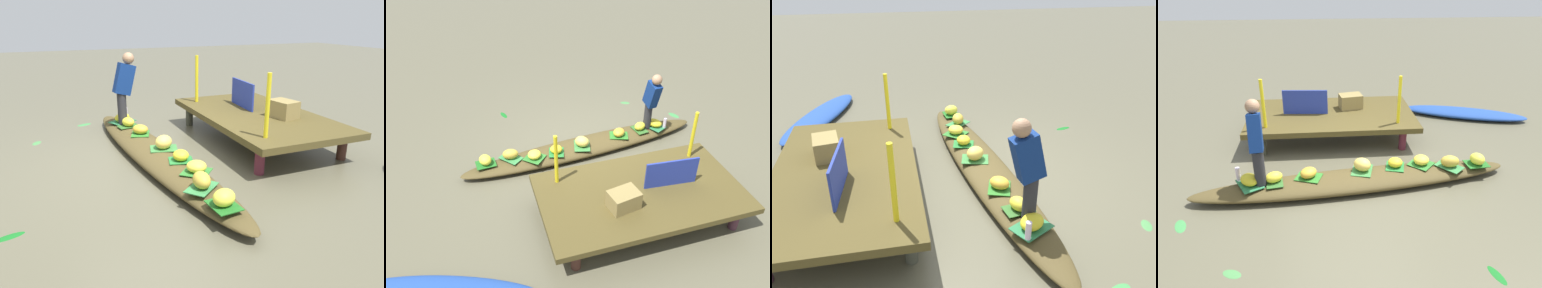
% 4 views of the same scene
% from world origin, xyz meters
% --- Properties ---
extents(canal_water, '(40.00, 40.00, 0.00)m').
position_xyz_m(canal_water, '(0.00, 0.00, 0.00)').
color(canal_water, brown).
rests_on(canal_water, ground).
extents(dock_platform, '(3.20, 1.80, 0.48)m').
position_xyz_m(dock_platform, '(-0.29, 1.91, 0.42)').
color(dock_platform, '#4D411F').
rests_on(dock_platform, ground).
extents(vendor_boat, '(4.96, 1.21, 0.22)m').
position_xyz_m(vendor_boat, '(0.00, 0.00, 0.11)').
color(vendor_boat, '#4E4121').
rests_on(vendor_boat, ground).
extents(moored_boat, '(2.74, 1.49, 0.17)m').
position_xyz_m(moored_boat, '(2.73, 2.65, 0.09)').
color(moored_boat, '#204496').
rests_on(moored_boat, ground).
extents(leaf_mat_0, '(0.47, 0.47, 0.01)m').
position_xyz_m(leaf_mat_0, '(1.07, 0.23, 0.22)').
color(leaf_mat_0, '#2D752B').
rests_on(leaf_mat_0, vendor_boat).
extents(banana_bunch_0, '(0.35, 0.35, 0.15)m').
position_xyz_m(banana_bunch_0, '(1.07, 0.23, 0.30)').
color(banana_bunch_0, yellow).
rests_on(banana_bunch_0, vendor_boat).
extents(leaf_mat_1, '(0.44, 0.39, 0.01)m').
position_xyz_m(leaf_mat_1, '(-0.72, -0.02, 0.22)').
color(leaf_mat_1, '#2D7726').
rests_on(leaf_mat_1, vendor_boat).
extents(banana_bunch_1, '(0.34, 0.34, 0.15)m').
position_xyz_m(banana_bunch_1, '(-0.72, -0.02, 0.30)').
color(banana_bunch_1, gold).
rests_on(banana_bunch_1, vendor_boat).
extents(leaf_mat_2, '(0.47, 0.52, 0.01)m').
position_xyz_m(leaf_mat_2, '(-1.57, -0.13, 0.22)').
color(leaf_mat_2, '#297244').
rests_on(leaf_mat_2, vendor_boat).
extents(banana_bunch_2, '(0.37, 0.39, 0.15)m').
position_xyz_m(banana_bunch_2, '(-1.57, -0.13, 0.30)').
color(banana_bunch_2, gold).
rests_on(banana_bunch_2, vendor_boat).
extents(leaf_mat_3, '(0.39, 0.45, 0.01)m').
position_xyz_m(leaf_mat_3, '(0.11, 0.11, 0.22)').
color(leaf_mat_3, '#397E3B').
rests_on(leaf_mat_3, vendor_boat).
extents(banana_bunch_3, '(0.36, 0.36, 0.20)m').
position_xyz_m(banana_bunch_3, '(0.11, 0.11, 0.32)').
color(banana_bunch_3, '#F7D256').
rests_on(banana_bunch_3, vendor_boat).
extents(leaf_mat_4, '(0.46, 0.48, 0.01)m').
position_xyz_m(leaf_mat_4, '(1.50, 0.11, 0.22)').
color(leaf_mat_4, '#368242').
rests_on(leaf_mat_4, vendor_boat).
extents(banana_bunch_4, '(0.31, 0.23, 0.19)m').
position_xyz_m(banana_bunch_4, '(1.50, 0.11, 0.31)').
color(banana_bunch_4, gold).
rests_on(banana_bunch_4, vendor_boat).
extents(leaf_mat_5, '(0.29, 0.38, 0.01)m').
position_xyz_m(leaf_mat_5, '(-1.22, -0.10, 0.22)').
color(leaf_mat_5, '#316428').
rests_on(leaf_mat_5, vendor_boat).
extents(banana_bunch_5, '(0.30, 0.27, 0.16)m').
position_xyz_m(banana_bunch_5, '(-1.22, -0.10, 0.30)').
color(banana_bunch_5, yellow).
rests_on(banana_bunch_5, vendor_boat).
extents(leaf_mat_6, '(0.35, 0.38, 0.01)m').
position_xyz_m(leaf_mat_6, '(0.64, 0.18, 0.22)').
color(leaf_mat_6, '#257731').
rests_on(leaf_mat_6, vendor_boat).
extents(banana_bunch_6, '(0.25, 0.24, 0.15)m').
position_xyz_m(banana_bunch_6, '(0.64, 0.18, 0.30)').
color(banana_bunch_6, yellow).
rests_on(banana_bunch_6, vendor_boat).
extents(leaf_mat_7, '(0.37, 0.30, 0.01)m').
position_xyz_m(leaf_mat_7, '(1.96, 0.15, 0.22)').
color(leaf_mat_7, '#206721').
rests_on(leaf_mat_7, vendor_boat).
extents(banana_bunch_7, '(0.28, 0.31, 0.18)m').
position_xyz_m(banana_bunch_7, '(1.96, 0.15, 0.31)').
color(banana_bunch_7, yellow).
rests_on(banana_bunch_7, vendor_boat).
extents(vendor_person, '(0.22, 0.42, 1.25)m').
position_xyz_m(vendor_person, '(-1.41, -0.09, 0.92)').
color(vendor_person, '#28282D').
rests_on(vendor_person, vendor_boat).
extents(water_bottle, '(0.07, 0.07, 0.22)m').
position_xyz_m(water_bottle, '(-1.74, -0.03, 0.33)').
color(water_bottle, silver).
rests_on(water_bottle, vendor_boat).
extents(market_banner, '(0.86, 0.10, 0.47)m').
position_xyz_m(market_banner, '(-0.79, 1.91, 0.72)').
color(market_banner, '#233497').
rests_on(market_banner, dock_platform).
extents(railing_post_west, '(0.06, 0.06, 0.88)m').
position_xyz_m(railing_post_west, '(-1.49, 1.31, 0.92)').
color(railing_post_west, yellow).
rests_on(railing_post_west, dock_platform).
extents(railing_post_east, '(0.06, 0.06, 0.88)m').
position_xyz_m(railing_post_east, '(0.91, 1.31, 0.92)').
color(railing_post_east, yellow).
rests_on(railing_post_east, dock_platform).
extents(produce_crate, '(0.49, 0.39, 0.28)m').
position_xyz_m(produce_crate, '(0.11, 2.16, 0.62)').
color(produce_crate, olive).
rests_on(produce_crate, dock_platform).
extents(drifting_plant_0, '(0.26, 0.20, 0.01)m').
position_xyz_m(drifting_plant_0, '(-1.55, -1.62, 0.00)').
color(drifting_plant_0, '#448444').
rests_on(drifting_plant_0, ground).
extents(drifting_plant_1, '(0.18, 0.31, 0.01)m').
position_xyz_m(drifting_plant_1, '(1.37, -1.90, 0.00)').
color(drifting_plant_1, '#15681F').
rests_on(drifting_plant_1, ground).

